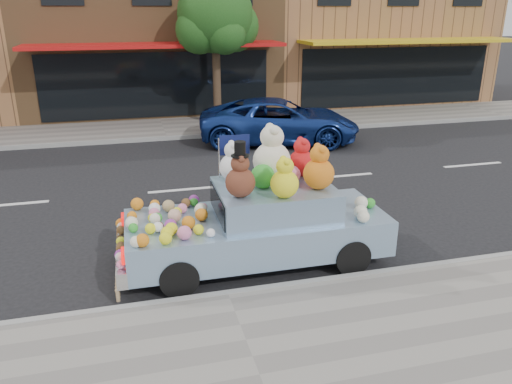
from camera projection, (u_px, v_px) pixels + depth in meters
name	position (u px, v px, depth m)	size (l,w,h in m)	color
ground	(186.00, 190.00, 12.00)	(120.00, 120.00, 0.00)	black
near_sidewalk	(252.00, 360.00, 6.08)	(60.00, 3.00, 0.12)	gray
far_sidewalk	(163.00, 128.00, 17.88)	(60.00, 3.00, 0.12)	gray
near_kerb	(228.00, 296.00, 7.44)	(60.00, 0.12, 0.13)	gray
far_kerb	(167.00, 138.00, 16.52)	(60.00, 0.12, 0.13)	gray
storefront_mid	(147.00, 20.00, 21.62)	(10.00, 9.80, 7.30)	olive
storefront_right	(359.00, 19.00, 24.00)	(10.00, 9.80, 7.30)	#8F5E3C
street_tree	(216.00, 21.00, 17.16)	(3.00, 2.70, 5.22)	#38281C
car_blue	(279.00, 121.00, 16.02)	(2.34, 5.07, 1.41)	navy
art_car	(259.00, 217.00, 8.33)	(4.50, 1.81, 2.30)	black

